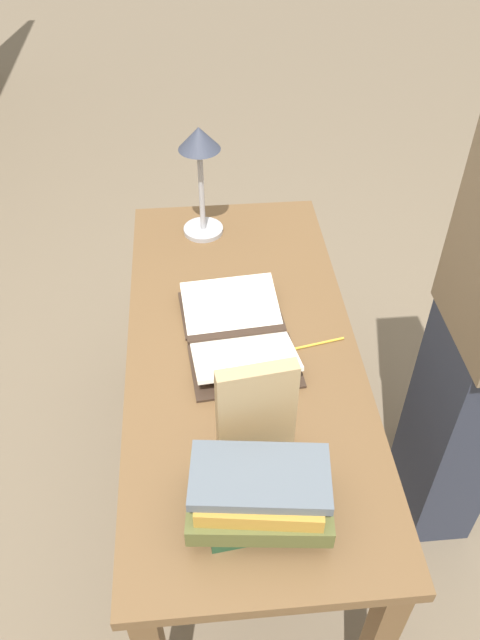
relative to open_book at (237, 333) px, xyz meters
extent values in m
plane|color=#70604C|center=(-0.03, -0.01, -0.78)|extent=(12.00, 12.00, 0.00)
cube|color=brown|center=(-0.03, -0.01, -0.04)|extent=(1.44, 0.64, 0.03)
cube|color=brown|center=(0.63, -0.28, -0.41)|extent=(0.06, 0.06, 0.72)
cube|color=brown|center=(0.63, 0.26, -0.41)|extent=(0.06, 0.06, 0.72)
cube|color=#38281E|center=(0.00, 0.00, -0.01)|extent=(0.05, 0.28, 0.02)
cube|color=#38281E|center=(-0.11, -0.01, -0.01)|extent=(0.23, 0.30, 0.01)
cube|color=#38281E|center=(0.11, 0.01, -0.01)|extent=(0.23, 0.30, 0.01)
cube|color=white|center=(-0.10, -0.01, 0.01)|extent=(0.21, 0.29, 0.06)
cube|color=white|center=(0.10, 0.01, 0.01)|extent=(0.21, 0.29, 0.06)
cube|color=#234C2D|center=(-0.54, 0.00, 0.00)|extent=(0.18, 0.25, 0.03)
cube|color=brown|center=(-0.54, 0.00, 0.04)|extent=(0.23, 0.32, 0.05)
cube|color=#BC8933|center=(-0.54, 0.00, 0.09)|extent=(0.21, 0.28, 0.04)
cube|color=slate|center=(-0.54, 0.00, 0.12)|extent=(0.19, 0.30, 0.03)
cube|color=tan|center=(-0.37, -0.01, 0.12)|extent=(0.06, 0.18, 0.27)
cylinder|color=#ADADB2|center=(0.52, 0.07, -0.01)|extent=(0.13, 0.13, 0.02)
cylinder|color=#ADADB2|center=(0.52, 0.07, 0.14)|extent=(0.02, 0.02, 0.29)
cone|color=#333847|center=(0.52, 0.07, 0.33)|extent=(0.13, 0.13, 0.07)
cylinder|color=white|center=(-0.19, 0.01, 0.03)|extent=(0.08, 0.08, 0.10)
torus|color=white|center=(-0.22, 0.03, 0.03)|extent=(0.05, 0.04, 0.05)
cylinder|color=gold|center=(-0.05, -0.22, -0.02)|extent=(0.04, 0.16, 0.01)
cube|color=#2D3342|center=(-0.12, -0.66, -0.36)|extent=(0.31, 0.20, 0.83)
camera|label=1|loc=(-1.24, 0.10, 1.21)|focal=35.00mm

